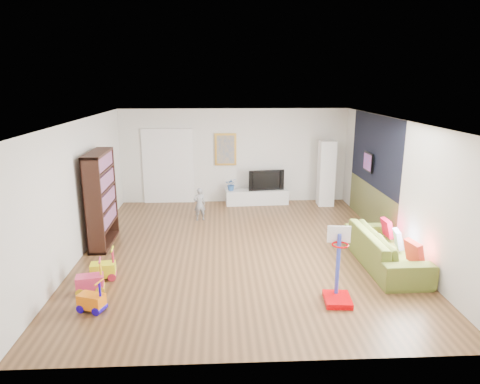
{
  "coord_description": "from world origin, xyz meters",
  "views": [
    {
      "loc": [
        -0.44,
        -8.43,
        3.46
      ],
      "look_at": [
        0.0,
        0.4,
        1.15
      ],
      "focal_mm": 32.0,
      "sensor_mm": 36.0,
      "label": 1
    }
  ],
  "objects_px": {
    "media_console": "(257,197)",
    "sofa": "(386,249)",
    "basketball_hoop": "(339,267)",
    "bookshelf": "(101,199)"
  },
  "relations": [
    {
      "from": "bookshelf",
      "to": "basketball_hoop",
      "type": "distance_m",
      "value": 5.24
    },
    {
      "from": "media_console",
      "to": "sofa",
      "type": "xyz_separation_m",
      "value": [
        2.09,
        -4.36,
        0.13
      ]
    },
    {
      "from": "media_console",
      "to": "sofa",
      "type": "bearing_deg",
      "value": -67.55
    },
    {
      "from": "bookshelf",
      "to": "basketball_hoop",
      "type": "xyz_separation_m",
      "value": [
        4.41,
        -2.81,
        -0.39
      ]
    },
    {
      "from": "sofa",
      "to": "bookshelf",
      "type": "bearing_deg",
      "value": 74.79
    },
    {
      "from": "media_console",
      "to": "basketball_hoop",
      "type": "relative_size",
      "value": 1.44
    },
    {
      "from": "media_console",
      "to": "sofa",
      "type": "height_order",
      "value": "sofa"
    },
    {
      "from": "bookshelf",
      "to": "sofa",
      "type": "bearing_deg",
      "value": -15.54
    },
    {
      "from": "sofa",
      "to": "basketball_hoop",
      "type": "distance_m",
      "value": 1.91
    },
    {
      "from": "media_console",
      "to": "sofa",
      "type": "relative_size",
      "value": 0.77
    }
  ]
}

